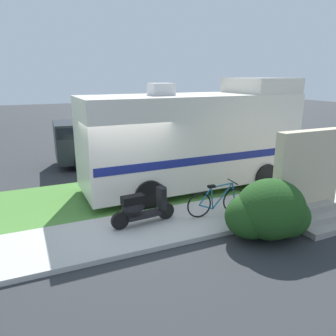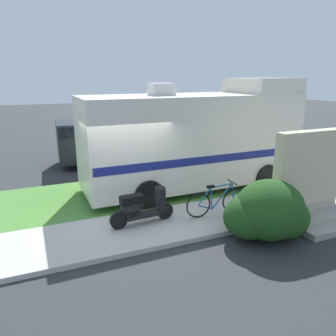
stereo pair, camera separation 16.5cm
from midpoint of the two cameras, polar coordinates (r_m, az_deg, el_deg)
The scene contains 11 objects.
ground_plane at distance 9.25m, azimuth -6.04°, elevation -7.88°, with size 80.00×80.00×0.00m, color #2D3033.
sidewalk at distance 8.19m, azimuth -3.54°, elevation -10.64°, with size 24.00×2.00×0.12m.
grass_strip at distance 10.58m, azimuth -8.44°, elevation -4.62°, with size 24.00×3.40×0.08m.
motorhome_rv at distance 10.78m, azimuth 5.21°, elevation 5.25°, with size 7.20×2.60×3.64m.
scooter at distance 8.13m, azimuth -4.38°, elevation -6.88°, with size 1.70×0.50×0.97m.
bicycle at distance 8.76m, azimuth 9.05°, elevation -5.84°, with size 1.73×0.52×0.90m.
pickup_truck_near at distance 14.40m, azimuth -10.26°, elevation 4.74°, with size 5.38×2.40×1.88m.
porch_steps at distance 9.17m, azimuth 24.03°, elevation -2.97°, with size 2.00×1.26×2.40m.
bush_by_porch at distance 7.93m, azimuth 17.67°, elevation -7.50°, with size 1.99×1.50×1.41m.
bottle_green at distance 10.23m, azimuth 15.79°, elevation -4.74°, with size 0.08×0.08×0.23m.
bottle_spare at distance 9.99m, azimuth 16.55°, elevation -5.16°, with size 0.07×0.07×0.29m.
Camera 2 is at (-2.31, -8.17, 3.71)m, focal length 34.71 mm.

